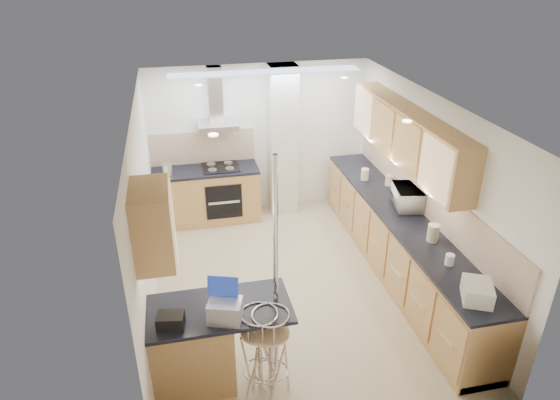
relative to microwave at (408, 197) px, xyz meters
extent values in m
plane|color=tan|center=(-1.65, -0.18, -1.07)|extent=(4.80, 4.80, 0.00)
cube|color=white|center=(-1.65, 2.22, 0.18)|extent=(3.60, 0.04, 2.50)
cube|color=white|center=(-1.65, -2.58, 0.18)|extent=(3.60, 0.04, 2.50)
cube|color=white|center=(-3.45, -0.18, 0.18)|extent=(0.04, 4.80, 2.50)
cube|color=white|center=(0.15, -0.18, 0.18)|extent=(0.04, 4.80, 2.50)
cube|color=white|center=(-1.65, -0.18, 1.43)|extent=(3.60, 4.80, 0.02)
cube|color=#A67A42|center=(-0.02, 0.22, 0.81)|extent=(0.34, 3.00, 0.72)
cube|color=#A67A42|center=(-3.28, -1.53, 0.81)|extent=(0.34, 0.62, 0.72)
cube|color=beige|center=(0.14, -0.18, 0.11)|extent=(0.03, 4.40, 0.56)
cube|color=beige|center=(-2.60, 2.20, 0.11)|extent=(1.70, 0.03, 0.56)
cube|color=silver|center=(-1.30, 2.02, 0.18)|extent=(0.45, 0.40, 2.50)
cube|color=silver|center=(-2.35, 1.97, 0.55)|extent=(0.62, 0.48, 0.08)
cube|color=silver|center=(-2.35, 2.11, 0.99)|extent=(0.22, 0.20, 0.88)
cylinder|color=silver|center=(-2.18, -1.63, 0.18)|extent=(0.05, 0.05, 2.50)
cube|color=black|center=(-2.35, 1.61, -0.62)|extent=(0.58, 0.02, 0.58)
cube|color=black|center=(-2.35, 1.92, -0.14)|extent=(0.58, 0.50, 0.02)
cube|color=tan|center=(-1.65, 1.62, 1.42)|extent=(2.80, 0.35, 0.02)
cube|color=#A67A42|center=(-0.15, -0.18, -0.63)|extent=(0.60, 4.40, 0.88)
cube|color=black|center=(-0.15, -0.18, -0.17)|extent=(0.63, 4.40, 0.04)
cube|color=#A67A42|center=(-2.60, 1.92, -0.63)|extent=(1.70, 0.60, 0.88)
cube|color=black|center=(-2.60, 1.92, -0.17)|extent=(1.70, 0.63, 0.04)
cube|color=#A67A42|center=(-2.77, -1.63, -0.62)|extent=(1.35, 0.62, 0.90)
cube|color=black|center=(-2.77, -1.63, -0.15)|extent=(1.47, 0.72, 0.04)
imported|color=white|center=(0.00, 0.00, 0.00)|extent=(0.45, 0.58, 0.29)
cube|color=#ACAFB5|center=(-2.70, -1.83, -0.02)|extent=(0.37, 0.32, 0.21)
cube|color=black|center=(-3.21, -1.81, -0.06)|extent=(0.27, 0.22, 0.13)
cylinder|color=beige|center=(-0.24, 0.98, -0.06)|extent=(0.15, 0.15, 0.18)
cylinder|color=beige|center=(0.04, 0.71, -0.07)|extent=(0.12, 0.12, 0.16)
cylinder|color=#BFBC99|center=(-0.09, -0.90, -0.04)|extent=(0.15, 0.15, 0.22)
cylinder|color=white|center=(-0.15, -1.40, -0.08)|extent=(0.10, 0.10, 0.13)
cube|color=beige|center=(-0.20, -2.03, -0.05)|extent=(0.40, 0.44, 0.19)
cylinder|color=silver|center=(-3.17, 1.74, -0.04)|extent=(0.16, 0.16, 0.21)
camera|label=1|loc=(-2.99, -5.56, 3.01)|focal=32.00mm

